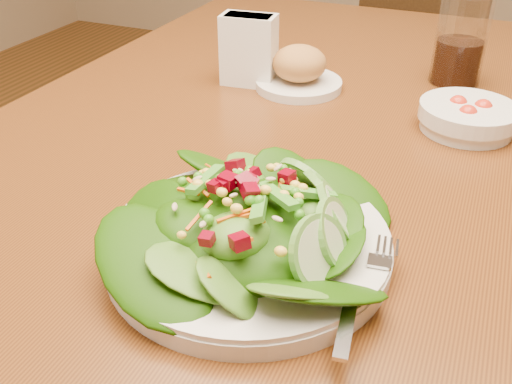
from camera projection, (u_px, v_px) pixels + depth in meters
dining_table at (298, 182)px, 0.89m from camera, size 0.90×1.40×0.75m
chair_far at (419, 90)px, 1.79m from camera, size 0.42×0.43×0.81m
salad_plate at (257, 231)px, 0.56m from camera, size 0.29×0.29×0.08m
bread_plate at (299, 71)px, 0.94m from camera, size 0.14×0.14×0.07m
tomato_bowl at (468, 117)px, 0.81m from camera, size 0.14×0.14×0.05m
drinking_glass at (460, 47)px, 0.95m from camera, size 0.08×0.08×0.15m
napkin_holder at (249, 48)px, 0.94m from camera, size 0.09×0.06×0.12m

